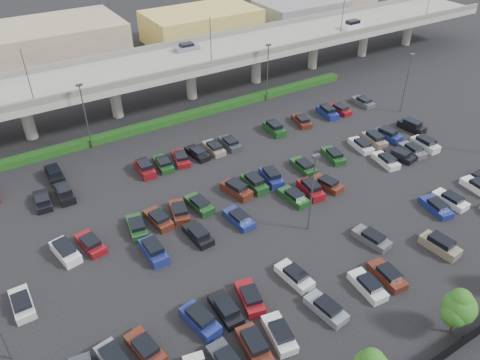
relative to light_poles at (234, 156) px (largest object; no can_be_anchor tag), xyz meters
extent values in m
plane|color=black|center=(4.13, -2.00, -6.24)|extent=(280.00, 280.00, 0.00)
cube|color=gray|center=(4.13, 30.00, 1.01)|extent=(150.00, 13.00, 1.10)
cube|color=slate|center=(4.13, 23.75, 2.06)|extent=(150.00, 0.50, 1.00)
cube|color=slate|center=(4.13, 36.25, 2.06)|extent=(150.00, 0.50, 1.00)
cylinder|color=gray|center=(-18.88, 30.00, -2.89)|extent=(1.80, 1.80, 6.70)
cube|color=slate|center=(-18.88, 30.00, 0.26)|extent=(2.60, 9.75, 0.50)
cylinder|color=gray|center=(-4.87, 30.00, -2.89)|extent=(1.80, 1.80, 6.70)
cube|color=slate|center=(-4.87, 30.00, 0.26)|extent=(2.60, 9.75, 0.50)
cylinder|color=gray|center=(9.12, 30.00, -2.89)|extent=(1.80, 1.80, 6.70)
cube|color=slate|center=(9.12, 30.00, 0.26)|extent=(2.60, 9.75, 0.50)
cylinder|color=gray|center=(23.12, 30.00, -2.89)|extent=(1.80, 1.80, 6.70)
cube|color=slate|center=(23.12, 30.00, 0.26)|extent=(2.60, 9.75, 0.50)
cylinder|color=gray|center=(37.12, 30.00, -2.89)|extent=(1.80, 1.80, 6.70)
cube|color=slate|center=(37.12, 30.00, 0.26)|extent=(2.60, 9.75, 0.50)
cylinder|color=gray|center=(51.12, 30.00, -2.89)|extent=(1.80, 1.80, 6.70)
cube|color=slate|center=(51.12, 30.00, 0.26)|extent=(2.60, 9.75, 0.50)
cylinder|color=gray|center=(65.12, 30.00, -2.89)|extent=(1.80, 1.80, 6.70)
cube|color=slate|center=(65.12, 30.00, 0.26)|extent=(2.60, 9.75, 0.50)
cube|color=slate|center=(10.12, 33.00, 1.97)|extent=(4.40, 1.82, 0.82)
cube|color=black|center=(10.12, 33.00, 2.60)|extent=(2.30, 1.60, 0.50)
cube|color=white|center=(44.12, 27.00, 2.09)|extent=(4.40, 1.82, 1.05)
cube|color=black|center=(44.12, 27.00, 2.91)|extent=(2.60, 1.60, 0.65)
cylinder|color=#48474C|center=(-17.88, 23.90, 5.56)|extent=(0.14, 0.14, 8.00)
cylinder|color=#48474C|center=(10.12, 23.90, 5.56)|extent=(0.14, 0.14, 8.00)
cylinder|color=#48474C|center=(38.12, 23.90, 5.56)|extent=(0.14, 0.14, 8.00)
cube|color=#103710|center=(4.13, 23.00, -5.69)|extent=(66.00, 1.60, 1.10)
cube|color=black|center=(4.13, -30.00, -5.34)|extent=(70.00, 0.06, 1.80)
cylinder|color=black|center=(5.13, -30.00, -5.24)|extent=(0.10, 0.10, 2.00)
cylinder|color=#332316|center=(6.13, -28.39, -5.25)|extent=(0.26, 0.26, 1.97)
sphere|color=#194F15|center=(6.13, -28.39, -2.84)|extent=(3.07, 3.07, 3.07)
sphere|color=#194F15|center=(6.84, -28.29, -3.39)|extent=(2.41, 2.41, 2.41)
sphere|color=#194F15|center=(5.52, -28.47, -3.17)|extent=(2.41, 2.41, 2.41)
sphere|color=#194F15|center=(6.17, -28.27, -1.97)|extent=(2.08, 2.08, 2.08)
cube|color=black|center=(-13.12, -20.70, -5.20)|extent=(1.67, 2.35, 0.50)
cube|color=#502015|center=(-10.38, -20.50, -5.71)|extent=(2.33, 4.59, 1.05)
cube|color=black|center=(-10.38, -20.50, -4.89)|extent=(1.90, 2.77, 0.65)
cube|color=silver|center=(-7.62, -20.50, -5.83)|extent=(2.59, 4.66, 0.82)
cube|color=black|center=(-7.62, -20.70, -5.20)|extent=(1.99, 2.55, 0.50)
cube|color=slate|center=(-2.12, -20.50, -5.83)|extent=(2.37, 4.60, 0.82)
cube|color=black|center=(-2.12, -20.70, -5.20)|extent=(1.88, 2.49, 0.50)
cube|color=silver|center=(3.38, -20.50, -5.83)|extent=(2.20, 4.54, 0.82)
cube|color=black|center=(3.38, -20.70, -5.20)|extent=(1.80, 2.43, 0.50)
cube|color=#502015|center=(6.13, -20.50, -5.83)|extent=(2.20, 4.54, 0.82)
cube|color=black|center=(6.13, -20.70, -5.20)|extent=(1.80, 2.43, 0.50)
cube|color=gray|center=(14.38, -20.50, -5.71)|extent=(2.27, 4.57, 1.05)
cube|color=black|center=(14.38, -20.50, -4.89)|extent=(1.87, 2.75, 0.65)
cube|color=black|center=(-21.38, -15.50, -4.89)|extent=(1.98, 2.81, 0.65)
cube|color=#502015|center=(-18.62, -15.50, -5.83)|extent=(2.56, 4.65, 0.82)
cube|color=black|center=(-18.62, -15.70, -5.20)|extent=(1.98, 2.54, 0.50)
cube|color=navy|center=(-13.12, -15.50, -5.71)|extent=(2.55, 4.65, 1.05)
cube|color=black|center=(-13.12, -15.50, -4.89)|extent=(2.03, 2.84, 0.65)
cube|color=black|center=(-10.38, -15.50, -5.83)|extent=(1.96, 4.46, 0.82)
cube|color=black|center=(-10.38, -15.70, -5.20)|extent=(1.68, 2.35, 0.50)
cube|color=maroon|center=(-7.62, -15.50, -5.83)|extent=(2.73, 4.69, 0.82)
cube|color=black|center=(-7.62, -15.70, -5.20)|extent=(2.06, 2.59, 0.50)
cube|color=silver|center=(-2.12, -15.50, -5.83)|extent=(2.22, 4.55, 0.82)
cube|color=black|center=(-2.12, -15.70, -5.20)|extent=(1.81, 2.44, 0.50)
cube|color=#4F5055|center=(8.88, -15.50, -5.83)|extent=(2.50, 4.63, 0.82)
cube|color=black|center=(8.88, -15.70, -5.20)|extent=(1.95, 2.53, 0.50)
cube|color=navy|center=(19.88, -15.50, -5.83)|extent=(2.56, 4.65, 0.82)
cube|color=black|center=(19.88, -15.70, -5.20)|extent=(1.98, 2.54, 0.50)
cube|color=white|center=(22.62, -15.50, -5.83)|extent=(2.04, 4.49, 0.82)
cube|color=black|center=(22.62, -15.70, -5.20)|extent=(1.72, 2.38, 0.50)
cube|color=white|center=(28.12, -15.50, -5.83)|extent=(2.14, 4.52, 0.82)
cube|color=black|center=(28.12, -15.70, -5.20)|extent=(1.77, 2.41, 0.50)
cube|color=silver|center=(-26.88, -4.50, -5.83)|extent=(1.84, 4.41, 0.82)
cube|color=black|center=(-26.88, -4.70, -5.20)|extent=(1.61, 2.31, 0.50)
cube|color=navy|center=(-13.12, -4.50, -5.71)|extent=(1.90, 4.43, 1.05)
cube|color=black|center=(-13.12, -4.50, -4.89)|extent=(1.65, 2.63, 0.65)
cube|color=black|center=(-7.62, -4.50, -5.83)|extent=(2.07, 4.50, 0.82)
cube|color=black|center=(-7.62, -4.70, -5.20)|extent=(1.73, 2.39, 0.50)
cube|color=navy|center=(-2.12, -4.50, -5.83)|extent=(2.19, 4.54, 0.82)
cube|color=black|center=(-2.12, -4.70, -5.20)|extent=(1.79, 2.43, 0.50)
cube|color=#18431B|center=(6.13, -4.50, -5.83)|extent=(2.11, 4.51, 0.82)
cube|color=black|center=(6.13, -4.70, -5.20)|extent=(1.75, 2.40, 0.50)
cube|color=maroon|center=(8.88, -4.50, -5.71)|extent=(2.39, 4.60, 1.05)
cube|color=black|center=(8.88, -4.50, -4.89)|extent=(1.93, 2.79, 0.65)
cube|color=#502015|center=(11.62, -4.50, -5.83)|extent=(2.63, 4.67, 0.82)
cube|color=black|center=(11.62, -4.70, -5.20)|extent=(2.01, 2.56, 0.50)
cube|color=silver|center=(22.62, -4.50, -5.83)|extent=(2.41, 4.61, 0.82)
cube|color=black|center=(22.62, -4.70, -5.20)|extent=(1.91, 2.50, 0.50)
cube|color=black|center=(25.38, -4.50, -5.83)|extent=(2.65, 4.67, 0.82)
cube|color=black|center=(25.38, -4.70, -5.20)|extent=(2.02, 2.57, 0.50)
cube|color=#4F5055|center=(28.12, -4.50, -5.83)|extent=(2.29, 4.57, 0.82)
cube|color=black|center=(28.12, -4.70, -5.20)|extent=(1.84, 2.46, 0.50)
cube|color=silver|center=(30.88, -4.50, -5.71)|extent=(1.89, 4.43, 1.05)
cube|color=black|center=(30.88, -4.50, -4.89)|extent=(1.64, 2.63, 0.65)
cube|color=white|center=(-21.38, 0.50, -5.71)|extent=(2.59, 4.66, 1.05)
cube|color=black|center=(-21.38, 0.50, -4.89)|extent=(2.05, 2.85, 0.65)
cube|color=maroon|center=(-18.62, 0.50, -5.83)|extent=(2.57, 4.65, 0.82)
cube|color=black|center=(-18.62, 0.30, -5.20)|extent=(1.98, 2.55, 0.50)
cube|color=#18431B|center=(-13.12, 0.50, -5.83)|extent=(2.52, 4.64, 0.82)
cube|color=black|center=(-13.12, 0.30, -5.20)|extent=(1.96, 2.53, 0.50)
cube|color=#502015|center=(-10.38, 0.50, -5.83)|extent=(2.34, 4.59, 0.82)
cube|color=black|center=(-10.38, 0.30, -5.20)|extent=(1.87, 2.48, 0.50)
cube|color=#502015|center=(-7.62, 0.50, -5.83)|extent=(2.80, 4.70, 0.82)
cube|color=black|center=(-7.62, 0.31, -5.20)|extent=(2.10, 2.61, 0.50)
cube|color=#18431B|center=(-4.87, 0.50, -5.83)|extent=(2.27, 4.57, 0.82)
cube|color=black|center=(-4.87, 0.30, -5.20)|extent=(1.83, 2.46, 0.50)
cube|color=#502015|center=(0.63, 0.50, -5.71)|extent=(2.73, 4.69, 1.05)
cube|color=black|center=(0.63, 0.50, -4.89)|extent=(2.13, 2.89, 0.65)
cube|color=#18431B|center=(3.38, 0.50, -5.71)|extent=(1.84, 4.41, 1.05)
cube|color=black|center=(3.38, 0.50, -4.89)|extent=(1.62, 2.61, 0.65)
cube|color=navy|center=(6.13, 0.50, -5.71)|extent=(2.51, 4.64, 1.05)
cube|color=black|center=(6.13, 0.50, -4.89)|extent=(2.00, 2.83, 0.65)
cube|color=#18431B|center=(11.62, 0.50, -5.83)|extent=(2.04, 4.49, 0.82)
cube|color=black|center=(11.62, 0.30, -5.20)|extent=(1.72, 2.38, 0.50)
cube|color=#18431B|center=(17.12, 0.50, -5.83)|extent=(2.70, 4.68, 0.82)
cube|color=black|center=(17.12, 0.30, -5.20)|extent=(2.05, 2.58, 0.50)
cube|color=silver|center=(22.62, 0.50, -5.83)|extent=(2.48, 4.63, 0.82)
cube|color=black|center=(22.62, 0.30, -5.20)|extent=(1.94, 2.52, 0.50)
cube|color=gray|center=(25.38, 0.50, -5.71)|extent=(2.42, 4.61, 1.05)
cube|color=black|center=(25.38, 0.50, -4.89)|extent=(1.95, 2.80, 0.65)
cube|color=navy|center=(28.12, 0.50, -5.71)|extent=(2.47, 4.63, 1.05)
cube|color=black|center=(28.12, 0.50, -4.89)|extent=(1.98, 2.81, 0.65)
cube|color=black|center=(33.62, 0.50, -5.71)|extent=(2.26, 4.56, 1.05)
cube|color=black|center=(33.62, 0.50, -4.89)|extent=(1.86, 2.75, 0.65)
cube|color=black|center=(-21.38, 11.50, -5.83)|extent=(2.15, 4.53, 0.82)
cube|color=black|center=(-21.38, 11.30, -5.20)|extent=(1.77, 2.42, 0.50)
cube|color=black|center=(-18.62, 11.50, -5.71)|extent=(1.85, 4.41, 1.05)
cube|color=black|center=(-18.62, 11.50, -4.89)|extent=(1.62, 2.61, 0.65)
cube|color=maroon|center=(-7.62, 11.50, -5.71)|extent=(1.97, 4.46, 1.05)
cube|color=black|center=(-7.62, 11.50, -4.89)|extent=(1.69, 2.65, 0.65)
cube|color=#18431B|center=(-4.87, 11.50, -5.83)|extent=(2.13, 4.52, 0.82)
cube|color=black|center=(-4.87, 11.30, -5.20)|extent=(1.76, 2.41, 0.50)
cube|color=maroon|center=(-2.12, 11.50, -5.83)|extent=(2.69, 4.68, 0.82)
cube|color=black|center=(-2.12, 11.30, -5.20)|extent=(2.04, 2.58, 0.50)
cube|color=black|center=(0.63, 11.50, -5.83)|extent=(2.32, 4.58, 0.82)
cube|color=black|center=(0.63, 11.30, -5.20)|extent=(1.86, 2.47, 0.50)
cube|color=gray|center=(3.38, 11.50, -5.83)|extent=(1.86, 4.42, 0.82)
cube|color=black|center=(3.38, 11.30, -5.20)|extent=(1.62, 2.31, 0.50)
cube|color=#30353E|center=(6.13, 11.50, -5.83)|extent=(1.91, 4.44, 0.82)
cube|color=black|center=(6.13, 11.30, -5.20)|extent=(1.65, 2.33, 0.50)
cube|color=#18431B|center=(14.38, 11.50, -5.71)|extent=(2.11, 4.51, 1.05)
cube|color=black|center=(14.38, 11.50, -4.89)|extent=(1.77, 2.70, 0.65)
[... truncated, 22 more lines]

